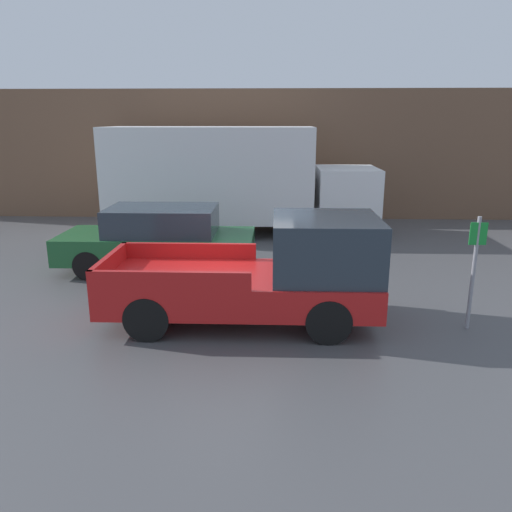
{
  "coord_description": "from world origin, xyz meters",
  "views": [
    {
      "loc": [
        0.85,
        -9.59,
        3.71
      ],
      "look_at": [
        0.48,
        0.26,
        1.01
      ],
      "focal_mm": 35.0,
      "sensor_mm": 36.0,
      "label": 1
    }
  ],
  "objects": [
    {
      "name": "pickup_truck",
      "position": [
        0.76,
        -0.74,
        0.95
      ],
      "size": [
        5.03,
        2.1,
        2.02
      ],
      "color": "red",
      "rests_on": "ground"
    },
    {
      "name": "delivery_truck",
      "position": [
        -0.66,
        6.97,
        1.87
      ],
      "size": [
        8.84,
        2.56,
        3.49
      ],
      "color": "white",
      "rests_on": "ground"
    },
    {
      "name": "car",
      "position": [
        -2.04,
        2.51,
        0.82
      ],
      "size": [
        4.82,
        1.94,
        1.62
      ],
      "color": "#1E592D",
      "rests_on": "ground"
    },
    {
      "name": "building_wall",
      "position": [
        0.0,
        9.64,
        2.41
      ],
      "size": [
        28.0,
        0.15,
        4.82
      ],
      "color": "brown",
      "rests_on": "ground"
    },
    {
      "name": "parking_sign",
      "position": [
        4.41,
        -0.94,
        1.18
      ],
      "size": [
        0.3,
        0.07,
        2.09
      ],
      "color": "gray",
      "rests_on": "ground"
    },
    {
      "name": "ground_plane",
      "position": [
        0.0,
        0.0,
        0.0
      ],
      "size": [
        60.0,
        60.0,
        0.0
      ],
      "primitive_type": "plane",
      "color": "#4C4C4F"
    }
  ]
}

